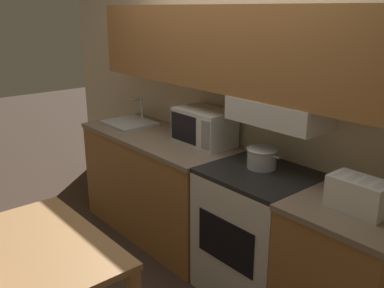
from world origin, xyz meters
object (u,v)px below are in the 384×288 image
object	(u,v)px
microwave	(204,127)
dining_table	(43,261)
stove_range	(257,233)
sink_basin	(129,122)
cooking_pot	(262,158)
toaster	(359,194)

from	to	relation	value
microwave	dining_table	size ratio (longest dim) A/B	0.45
stove_range	sink_basin	bearing A→B (deg)	-179.83
cooking_pot	sink_basin	xyz separation A→B (m)	(-1.56, -0.07, -0.06)
sink_basin	dining_table	bearing A→B (deg)	-48.06
sink_basin	dining_table	distance (m)	1.85
stove_range	toaster	world-z (taller)	toaster
microwave	dining_table	distance (m)	1.58
cooking_pot	stove_range	bearing A→B (deg)	-53.60
dining_table	microwave	bearing A→B (deg)	101.73
stove_range	cooking_pot	distance (m)	0.54
cooking_pot	sink_basin	bearing A→B (deg)	-177.38
stove_range	microwave	size ratio (longest dim) A/B	1.93
stove_range	microwave	xyz separation A→B (m)	(-0.70, 0.13, 0.60)
dining_table	cooking_pot	bearing A→B (deg)	76.25
microwave	sink_basin	xyz separation A→B (m)	(-0.91, -0.13, -0.12)
stove_range	sink_basin	size ratio (longest dim) A/B	2.02
stove_range	sink_basin	world-z (taller)	sink_basin
stove_range	cooking_pot	world-z (taller)	cooking_pot
microwave	dining_table	xyz separation A→B (m)	(0.31, -1.48, -0.45)
microwave	sink_basin	distance (m)	0.92
stove_range	cooking_pot	xyz separation A→B (m)	(-0.05, 0.07, 0.54)
toaster	dining_table	world-z (taller)	toaster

